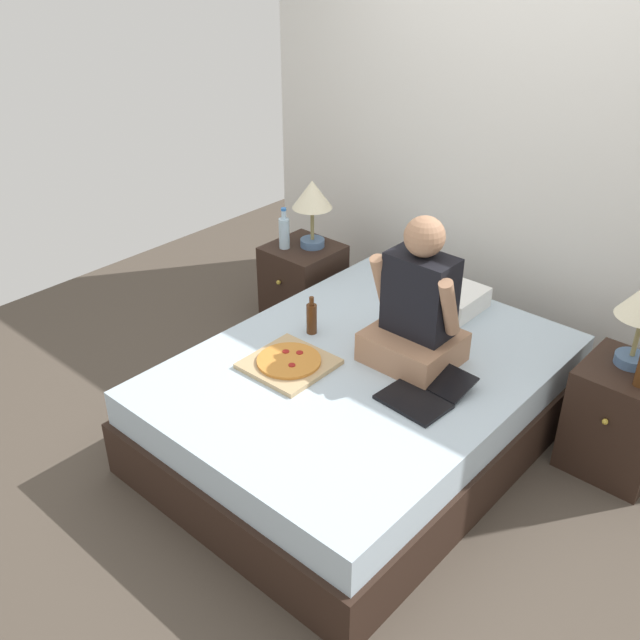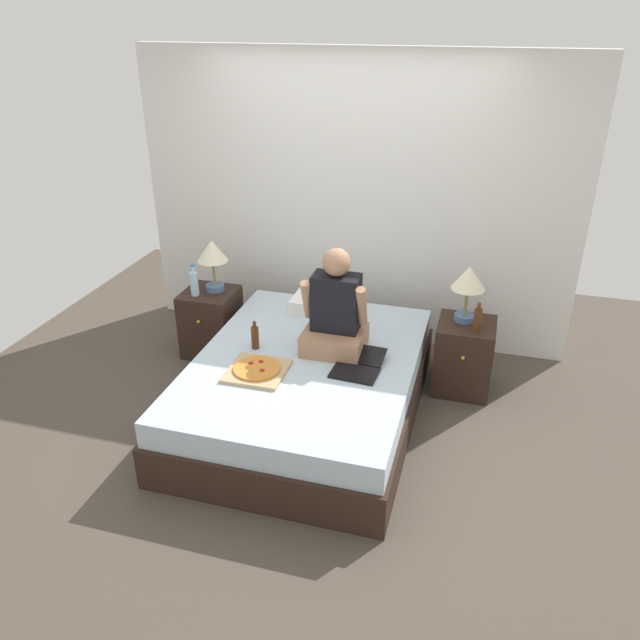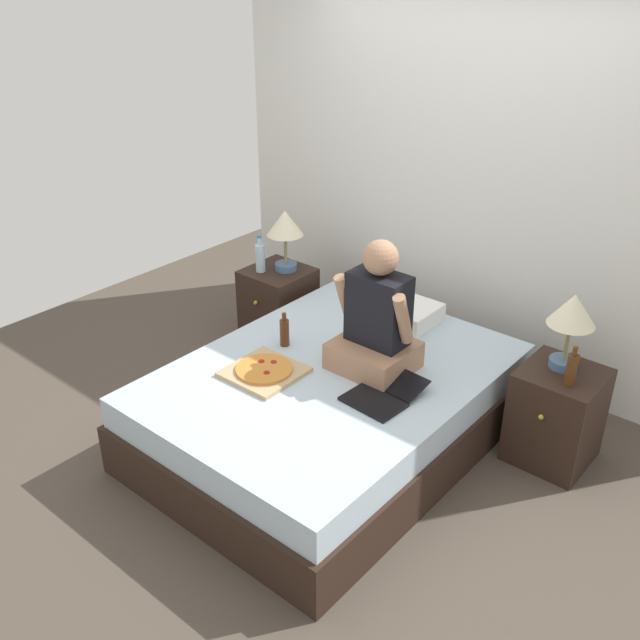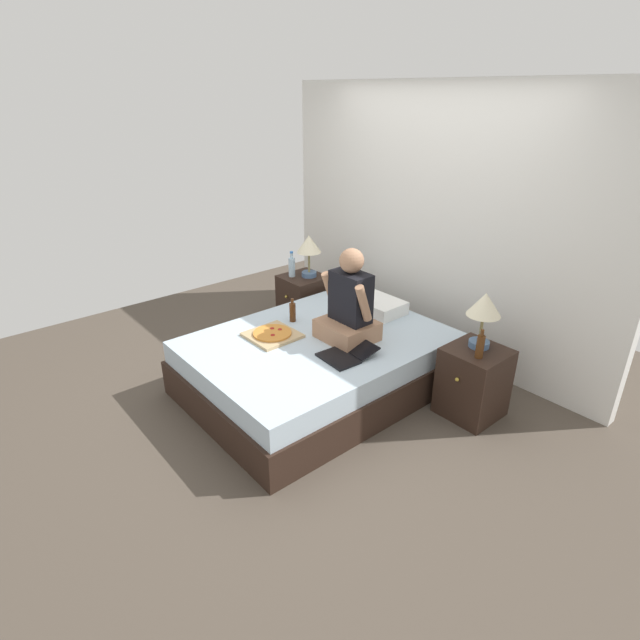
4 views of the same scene
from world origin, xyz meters
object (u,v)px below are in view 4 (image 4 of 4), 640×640
(lamp_on_left_nightstand, at_px, (309,247))
(laptop, at_px, (345,355))
(lamp_on_right_nightstand, at_px, (484,308))
(beer_bottle_on_bed, at_px, (293,312))
(water_bottle, at_px, (292,266))
(beer_bottle, at_px, (480,346))
(nightstand_left, at_px, (304,301))
(bed, at_px, (318,363))
(pizza_box, at_px, (272,334))
(person_seated, at_px, (349,307))
(nightstand_right, at_px, (473,382))

(lamp_on_left_nightstand, distance_m, laptop, 1.70)
(lamp_on_right_nightstand, distance_m, beer_bottle_on_bed, 1.66)
(water_bottle, bearing_deg, beer_bottle, -0.25)
(nightstand_left, xyz_separation_m, beer_bottle, (2.25, -0.10, 0.39))
(bed, height_order, beer_bottle_on_bed, beer_bottle_on_bed)
(beer_bottle, height_order, pizza_box, beer_bottle)
(lamp_on_left_nightstand, relative_size, lamp_on_right_nightstand, 1.00)
(pizza_box, bearing_deg, nightstand_left, 129.76)
(laptop, bearing_deg, person_seated, 132.53)
(laptop, height_order, beer_bottle_on_bed, beer_bottle_on_bed)
(lamp_on_left_nightstand, height_order, lamp_on_right_nightstand, same)
(nightstand_right, bearing_deg, nightstand_left, 180.00)
(beer_bottle, height_order, laptop, beer_bottle)
(bed, bearing_deg, beer_bottle, 27.61)
(bed, distance_m, nightstand_right, 1.30)
(beer_bottle_on_bed, bearing_deg, lamp_on_left_nightstand, 132.04)
(pizza_box, bearing_deg, bed, 46.14)
(nightstand_right, xyz_separation_m, laptop, (-0.70, -0.75, 0.22))
(beer_bottle, distance_m, pizza_box, 1.69)
(nightstand_left, distance_m, water_bottle, 0.42)
(person_seated, distance_m, beer_bottle_on_bed, 0.62)
(lamp_on_left_nightstand, relative_size, water_bottle, 1.63)
(nightstand_left, distance_m, beer_bottle_on_bed, 1.00)
(person_seated, relative_size, laptop, 1.79)
(person_seated, bearing_deg, lamp_on_left_nightstand, 155.37)
(pizza_box, bearing_deg, nightstand_right, 35.98)
(bed, distance_m, beer_bottle_on_bed, 0.53)
(bed, distance_m, lamp_on_right_nightstand, 1.46)
(bed, relative_size, pizza_box, 5.28)
(lamp_on_left_nightstand, relative_size, beer_bottle, 1.96)
(beer_bottle, bearing_deg, laptop, -139.53)
(lamp_on_right_nightstand, bearing_deg, water_bottle, -176.40)
(pizza_box, bearing_deg, laptop, 19.30)
(nightstand_right, bearing_deg, water_bottle, -177.72)
(nightstand_right, relative_size, beer_bottle, 2.53)
(person_seated, bearing_deg, lamp_on_right_nightstand, 31.90)
(lamp_on_left_nightstand, distance_m, water_bottle, 0.28)
(person_seated, bearing_deg, bed, -129.52)
(nightstand_right, bearing_deg, person_seated, -151.28)
(bed, relative_size, lamp_on_left_nightstand, 4.77)
(beer_bottle, bearing_deg, nightstand_left, 177.45)
(water_bottle, bearing_deg, nightstand_left, 48.35)
(water_bottle, distance_m, nightstand_right, 2.29)
(beer_bottle, distance_m, person_seated, 1.08)
(beer_bottle, bearing_deg, lamp_on_right_nightstand, 123.69)
(water_bottle, bearing_deg, bed, -27.79)
(nightstand_left, bearing_deg, water_bottle, -131.65)
(beer_bottle, xyz_separation_m, beer_bottle_on_bed, (-1.56, -0.56, -0.09))
(lamp_on_left_nightstand, relative_size, nightstand_right, 0.77)
(laptop, bearing_deg, pizza_box, -160.70)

